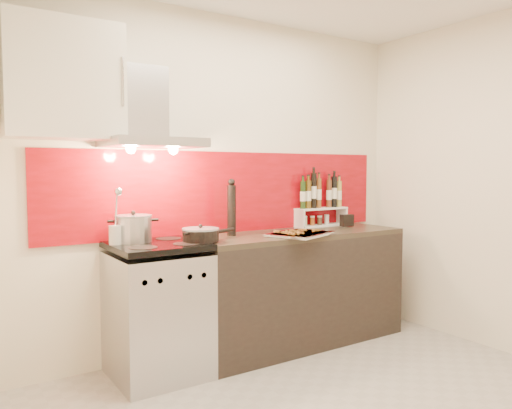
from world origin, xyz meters
TOP-DOWN VIEW (x-y plane):
  - back_wall at (0.00, 1.40)m, footprint 3.40×0.02m
  - left_wall at (-1.70, 0.00)m, footprint 0.02×2.80m
  - backsplash at (0.05, 1.39)m, footprint 3.00×0.02m
  - range_stove at (-0.70, 1.10)m, footprint 0.60×0.60m
  - counter at (0.50, 1.10)m, footprint 1.80×0.60m
  - range_hood at (-0.70, 1.24)m, footprint 0.62×0.50m
  - upper_cabinet at (-1.25, 1.22)m, footprint 0.70×0.35m
  - stock_pot at (-0.81, 1.23)m, footprint 0.25×0.25m
  - saute_pan at (-0.41, 1.00)m, footprint 0.47×0.28m
  - utensil_jar at (-0.95, 1.17)m, footprint 0.08×0.12m
  - pepper_mill at (-0.05, 1.20)m, footprint 0.07×0.07m
  - step_shelf at (0.92, 1.31)m, footprint 0.51×0.14m
  - caddy_box at (1.07, 1.13)m, footprint 0.12×0.06m
  - baking_tray at (0.38, 0.92)m, footprint 0.59×0.53m

SIDE VIEW (x-z plane):
  - range_stove at x=-0.70m, z-range -0.01..0.90m
  - counter at x=0.50m, z-range 0.00..0.90m
  - baking_tray at x=0.38m, z-range 0.90..0.93m
  - saute_pan at x=-0.41m, z-range 0.90..1.01m
  - caddy_box at x=1.07m, z-range 0.91..1.01m
  - stock_pot at x=-0.81m, z-range 0.89..1.11m
  - utensil_jar at x=-0.95m, z-range 0.82..1.21m
  - step_shelf at x=0.92m, z-range 0.87..1.34m
  - pepper_mill at x=-0.05m, z-range 0.89..1.33m
  - backsplash at x=0.05m, z-range 0.90..1.54m
  - back_wall at x=0.00m, z-range 0.00..2.60m
  - left_wall at x=-1.70m, z-range 0.00..2.60m
  - range_hood at x=-0.70m, z-range 1.44..2.05m
  - upper_cabinet at x=-1.25m, z-range 1.59..2.31m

